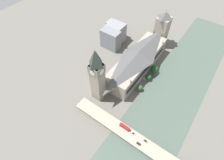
# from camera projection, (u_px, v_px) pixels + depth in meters

# --- Properties ---
(ground_plane) EXTENTS (600.00, 600.00, 0.00)m
(ground_plane) POSITION_uv_depth(u_px,v_px,m) (145.00, 79.00, 222.49)
(ground_plane) COLOR #605E56
(river_water) EXTENTS (63.97, 360.00, 0.30)m
(river_water) POSITION_uv_depth(u_px,v_px,m) (173.00, 93.00, 208.43)
(river_water) COLOR #47564C
(river_water) RESTS_ON ground_plane
(parliament_hall) EXTENTS (29.86, 104.93, 31.18)m
(parliament_hall) POSITION_uv_depth(u_px,v_px,m) (138.00, 61.00, 221.04)
(parliament_hall) COLOR gray
(parliament_hall) RESTS_ON ground_plane
(clock_tower) EXTENTS (13.18, 13.18, 70.99)m
(clock_tower) POSITION_uv_depth(u_px,v_px,m) (97.00, 75.00, 176.99)
(clock_tower) COLOR gray
(clock_tower) RESTS_ON ground_plane
(victoria_tower) EXTENTS (17.06, 17.06, 55.43)m
(victoria_tower) POSITION_uv_depth(u_px,v_px,m) (162.00, 29.00, 246.29)
(victoria_tower) COLOR gray
(victoria_tower) RESTS_ON ground_plane
(road_bridge) EXTENTS (159.93, 13.78, 4.34)m
(road_bridge) POSITION_uv_depth(u_px,v_px,m) (142.00, 144.00, 167.36)
(road_bridge) COLOR gray
(road_bridge) RESTS_ON ground_plane
(double_decker_bus_lead) EXTENTS (10.96, 2.59, 4.81)m
(double_decker_bus_lead) POSITION_uv_depth(u_px,v_px,m) (125.00, 127.00, 174.35)
(double_decker_bus_lead) COLOR red
(double_decker_bus_lead) RESTS_ON road_bridge
(car_northbound_mid) EXTENTS (4.10, 1.91, 1.41)m
(car_northbound_mid) POSITION_uv_depth(u_px,v_px,m) (139.00, 144.00, 165.76)
(car_northbound_mid) COLOR black
(car_northbound_mid) RESTS_ON road_bridge
(car_southbound_lead) EXTENTS (4.00, 1.91, 1.39)m
(car_southbound_lead) POSITION_uv_depth(u_px,v_px,m) (145.00, 141.00, 167.48)
(car_southbound_lead) COLOR slate
(car_southbound_lead) RESTS_ON road_bridge
(car_southbound_mid) EXTENTS (4.57, 1.91, 1.29)m
(car_southbound_mid) POSITION_uv_depth(u_px,v_px,m) (133.00, 133.00, 172.12)
(car_southbound_mid) COLOR silver
(car_southbound_mid) RESTS_ON road_bridge
(city_block_west) EXTENTS (27.19, 14.87, 28.54)m
(city_block_west) POSITION_uv_depth(u_px,v_px,m) (111.00, 39.00, 250.05)
(city_block_west) COLOR slate
(city_block_west) RESTS_ON ground_plane
(city_block_center) EXTENTS (24.42, 24.39, 28.32)m
(city_block_center) POSITION_uv_depth(u_px,v_px,m) (115.00, 33.00, 259.11)
(city_block_center) COLOR gray
(city_block_center) RESTS_ON ground_plane
(city_block_east) EXTENTS (26.78, 14.77, 24.26)m
(city_block_east) POSITION_uv_depth(u_px,v_px,m) (115.00, 30.00, 267.63)
(city_block_east) COLOR gray
(city_block_east) RESTS_ON ground_plane
(tree_embankment_near) EXTENTS (7.17, 7.17, 9.60)m
(tree_embankment_near) POSITION_uv_depth(u_px,v_px,m) (148.00, 77.00, 216.59)
(tree_embankment_near) COLOR brown
(tree_embankment_near) RESTS_ON ground_plane
(tree_embankment_mid) EXTENTS (9.90, 9.90, 12.24)m
(tree_embankment_mid) POSITION_uv_depth(u_px,v_px,m) (154.00, 69.00, 223.15)
(tree_embankment_mid) COLOR brown
(tree_embankment_mid) RESTS_ON ground_plane
(tree_embankment_far) EXTENTS (6.38, 6.38, 8.91)m
(tree_embankment_far) POSITION_uv_depth(u_px,v_px,m) (140.00, 88.00, 206.55)
(tree_embankment_far) COLOR brown
(tree_embankment_far) RESTS_ON ground_plane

